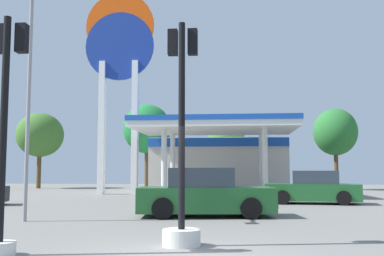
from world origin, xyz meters
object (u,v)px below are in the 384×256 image
car_3 (312,189)px  traffic_signal_1 (4,146)px  tree_1 (147,129)px  tree_3 (335,132)px  traffic_signal_0 (182,174)px  tree_2 (226,137)px  tree_0 (40,135)px  station_pole_sign (119,62)px  corner_streetlamp (26,81)px  car_0 (205,194)px

car_3 → traffic_signal_1: traffic_signal_1 is taller
tree_1 → tree_3: tree_1 is taller
car_3 → tree_3: 17.07m
traffic_signal_0 → tree_3: bearing=72.2°
tree_3 → tree_2: bearing=-170.6°
traffic_signal_0 → tree_0: bearing=118.8°
tree_2 → station_pole_sign: bearing=-135.3°
tree_3 → corner_streetlamp: 28.79m
station_pole_sign → tree_1: (0.04, 9.69, -3.71)m
traffic_signal_0 → tree_3: size_ratio=0.71×
tree_0 → tree_3: (25.64, -1.11, -0.04)m
tree_1 → traffic_signal_0: bearing=-77.5°
car_3 → tree_2: size_ratio=0.82×
traffic_signal_1 → tree_1: tree_1 is taller
car_3 → tree_1: size_ratio=0.61×
traffic_signal_0 → tree_2: 27.41m
car_3 → traffic_signal_1: size_ratio=1.00×
station_pole_sign → tree_0: bearing=135.4°
car_0 → car_3: 8.07m
car_0 → traffic_signal_1: size_ratio=1.06×
car_0 → traffic_signal_1: (-3.28, -7.55, 1.27)m
car_0 → traffic_signal_0: traffic_signal_0 is taller
car_0 → tree_0: bearing=124.8°
station_pole_sign → car_0: 17.64m
tree_0 → tree_2: size_ratio=1.22×
station_pole_sign → corner_streetlamp: (1.32, -16.34, -4.58)m
car_3 → tree_1: 21.12m
corner_streetlamp → traffic_signal_0: bearing=-36.1°
station_pole_sign → car_0: bearing=-64.4°
traffic_signal_0 → tree_2: (0.36, 27.26, 2.80)m
tree_0 → tree_1: size_ratio=0.91×
tree_0 → corner_streetlamp: corner_streetlamp is taller
car_0 → corner_streetlamp: 6.90m
tree_3 → corner_streetlamp: (-14.63, -24.80, -0.36)m
traffic_signal_1 → tree_3: tree_3 is taller
car_3 → corner_streetlamp: 13.91m
car_3 → corner_streetlamp: corner_streetlamp is taller
station_pole_sign → corner_streetlamp: 17.02m
traffic_signal_0 → station_pole_sign: bearing=108.3°
car_3 → traffic_signal_0: (-4.73, -12.76, 0.78)m
station_pole_sign → tree_2: 10.97m
traffic_signal_1 → traffic_signal_0: bearing=23.0°
car_3 → tree_0: 27.47m
traffic_signal_1 → tree_2: 28.95m
traffic_signal_1 → corner_streetlamp: (-2.16, 5.30, 2.33)m
tree_1 → tree_2: bearing=-21.0°
station_pole_sign → tree_0: station_pole_sign is taller
station_pole_sign → car_3: bearing=-33.3°
car_3 → tree_2: (-4.37, 14.50, 3.58)m
tree_0 → tree_2: tree_0 is taller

